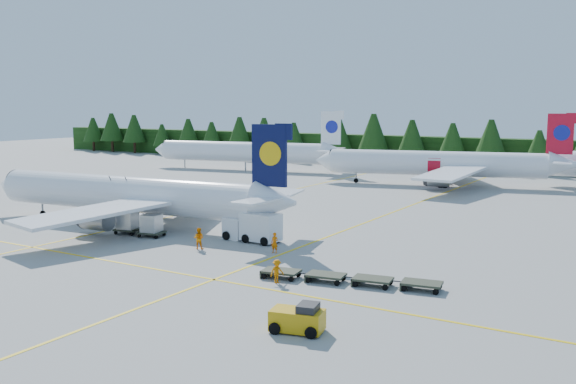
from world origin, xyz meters
The scene contains 16 objects.
ground centered at (0.00, 0.00, 0.00)m, with size 320.00×320.00×0.00m, color #969691.
taxi_stripe_a centered at (-14.00, 20.00, 0.01)m, with size 0.25×120.00×0.01m, color yellow.
taxi_stripe_b centered at (6.00, 20.00, 0.01)m, with size 0.25×120.00×0.01m, color yellow.
taxi_stripe_cross centered at (0.00, -6.00, 0.01)m, with size 80.00×0.25×0.01m, color yellow.
treeline_hedge centered at (0.00, 82.00, 3.00)m, with size 220.00×4.00×6.00m, color black.
airliner_navy centered at (-15.19, 5.69, 3.19)m, with size 36.49×29.91×10.61m.
airliner_red centered at (1.44, 53.76, 3.32)m, with size 37.35×30.36×11.06m.
airliner_far_left centered at (-37.90, 57.46, 3.49)m, with size 37.94×10.24×11.12m.
airstairs centered at (-14.31, 4.28, 0.87)m, with size 4.81×6.53×4.00m.
service_truck centered at (0.93, 6.16, 1.32)m, with size 5.62×2.29×2.67m.
baggage_tug centered at (16.49, -11.96, 0.76)m, with size 3.14×2.13×1.54m.
dolly_train centered at (14.69, -1.96, 0.50)m, with size 12.61×4.34×0.15m.
uld_pair centered at (-9.70, 2.73, 1.20)m, with size 5.61×2.31×1.78m.
crew_a centered at (5.27, 3.20, 0.87)m, with size 0.63×0.42×1.74m, color orange.
crew_b centered at (-1.16, 1.10, 0.93)m, with size 0.91×0.71×1.86m, color orange.
crew_c centered at (10.29, -4.37, 0.84)m, with size 0.69×0.47×1.67m, color orange.
Camera 1 is at (33.59, -41.17, 12.43)m, focal length 40.00 mm.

